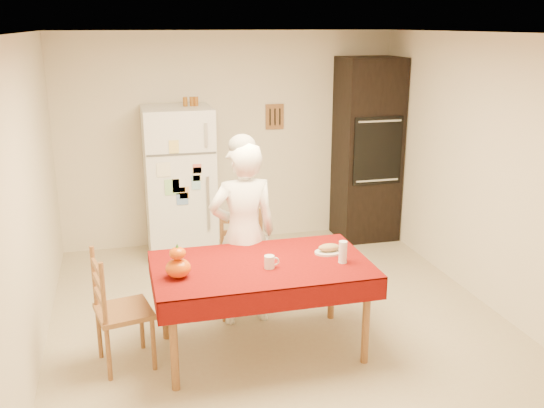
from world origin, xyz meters
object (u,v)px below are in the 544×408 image
object	(u,v)px
wine_glass	(343,252)
bread_plate	(329,252)
coffee_mug	(269,262)
pumpkin_lower	(178,268)
chair_left	(115,306)
refrigerator	(180,183)
dining_table	(261,271)
oven_cabinet	(367,150)
seated_woman	(243,234)
chair_far	(242,258)

from	to	relation	value
wine_glass	bread_plate	distance (m)	0.23
coffee_mug	pumpkin_lower	xyz separation A→B (m)	(-0.70, 0.00, 0.02)
chair_left	bread_plate	size ratio (longest dim) A/B	3.96
refrigerator	dining_table	size ratio (longest dim) A/B	1.00
oven_cabinet	pumpkin_lower	world-z (taller)	oven_cabinet
dining_table	seated_woman	world-z (taller)	seated_woman
chair_far	pumpkin_lower	distance (m)	1.15
oven_cabinet	chair_left	distance (m)	3.88
coffee_mug	wine_glass	bearing A→B (deg)	-3.32
chair_left	bread_plate	bearing A→B (deg)	-100.54
chair_left	seated_woman	world-z (taller)	seated_woman
refrigerator	bread_plate	world-z (taller)	refrigerator
pumpkin_lower	chair_far	bearing A→B (deg)	52.86
oven_cabinet	pumpkin_lower	bearing A→B (deg)	-135.71
oven_cabinet	bread_plate	world-z (taller)	oven_cabinet
chair_far	bread_plate	size ratio (longest dim) A/B	3.96
seated_woman	coffee_mug	world-z (taller)	seated_woman
oven_cabinet	wine_glass	size ratio (longest dim) A/B	12.50
refrigerator	bread_plate	xyz separation A→B (m)	(0.97, -2.27, -0.08)
oven_cabinet	chair_far	world-z (taller)	oven_cabinet
dining_table	chair_far	size ratio (longest dim) A/B	1.79
chair_far	seated_woman	size ratio (longest dim) A/B	0.58
refrigerator	coffee_mug	world-z (taller)	refrigerator
dining_table	refrigerator	bearing A→B (deg)	99.24
chair_far	chair_left	size ratio (longest dim) A/B	1.00
chair_left	coffee_mug	world-z (taller)	chair_left
chair_left	pumpkin_lower	distance (m)	0.60
refrigerator	oven_cabinet	size ratio (longest dim) A/B	0.77
dining_table	wine_glass	size ratio (longest dim) A/B	9.66
bread_plate	wine_glass	bearing A→B (deg)	-80.35
coffee_mug	bread_plate	bearing A→B (deg)	18.30
oven_cabinet	dining_table	size ratio (longest dim) A/B	1.29
chair_far	chair_left	world-z (taller)	same
refrigerator	coffee_mug	xyz separation A→B (m)	(0.42, -2.45, -0.04)
coffee_mug	pumpkin_lower	bearing A→B (deg)	179.91
wine_glass	chair_left	bearing A→B (deg)	173.82
bread_plate	chair_left	bearing A→B (deg)	-179.15
seated_woman	bread_plate	bearing A→B (deg)	140.11
dining_table	coffee_mug	distance (m)	0.17
chair_left	seated_woman	bearing A→B (deg)	-77.12
chair_far	refrigerator	bearing A→B (deg)	112.59
seated_woman	chair_far	bearing A→B (deg)	-100.48
refrigerator	chair_far	size ratio (longest dim) A/B	1.79
dining_table	wine_glass	bearing A→B (deg)	-12.71
pumpkin_lower	coffee_mug	bearing A→B (deg)	-0.09
refrigerator	oven_cabinet	bearing A→B (deg)	1.18
refrigerator	chair_far	distance (m)	1.65
wine_glass	seated_woman	bearing A→B (deg)	133.40
dining_table	seated_woman	size ratio (longest dim) A/B	1.04
seated_woman	coffee_mug	bearing A→B (deg)	93.40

